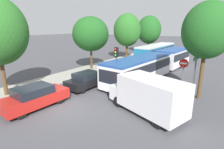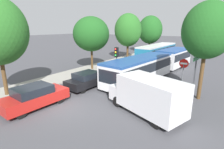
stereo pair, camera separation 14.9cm
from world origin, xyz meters
name	(u,v)px [view 1 (the left image)]	position (x,y,z in m)	size (l,w,h in m)	color
ground_plane	(68,108)	(0.00, 0.00, 0.00)	(200.00, 200.00, 0.00)	#47474C
kerb_strip_left	(97,67)	(-5.90, 10.50, 0.07)	(3.20, 31.01, 0.14)	#9E998E
articulated_bus	(156,62)	(1.84, 11.34, 1.40)	(4.01, 16.45, 2.42)	silver
city_bus_rear	(156,51)	(-1.63, 21.01, 1.38)	(2.81, 11.16, 2.39)	teal
queued_car_red	(35,97)	(-1.84, -1.15, 0.75)	(2.07, 4.39, 1.49)	#B21E19
queued_car_black	(87,80)	(-1.64, 3.81, 0.71)	(1.95, 4.12, 1.40)	black
queued_car_tan	(120,67)	(-1.72, 9.58, 0.71)	(1.96, 4.14, 1.41)	tan
white_van	(148,95)	(4.72, 2.23, 1.24)	(5.36, 3.47, 2.31)	silver
traffic_light	(116,57)	(-0.31, 6.47, 2.50)	(0.34, 0.37, 3.40)	#56595E
no_entry_sign	(183,71)	(5.60, 7.03, 1.88)	(0.70, 0.08, 2.82)	#56595E
direction_sign_post	(196,64)	(6.47, 6.96, 2.55)	(0.21, 1.40, 3.60)	#56595E
tree_left_mid	(91,34)	(-5.58, 9.06, 4.39)	(4.31, 4.31, 6.44)	#51381E
tree_left_far	(127,30)	(-5.48, 17.82, 4.72)	(4.27, 4.27, 7.30)	#51381E
tree_left_distant	(149,31)	(-5.65, 27.31, 4.52)	(4.80, 4.80, 7.44)	#51381E
tree_right_near	(207,31)	(6.97, 6.59, 4.97)	(3.37, 3.37, 6.94)	#51381E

